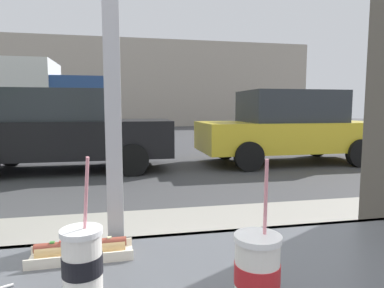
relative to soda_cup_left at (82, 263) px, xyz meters
name	(u,v)px	position (x,y,z in m)	size (l,w,h in m)	color
ground_plane	(124,159)	(0.06, 8.30, -1.01)	(60.00, 60.00, 0.00)	#424244
sidewalk_strip	(123,270)	(0.06, 1.90, -0.96)	(16.00, 2.80, 0.10)	#9E998E
building_facade_far	(123,83)	(0.06, 24.02, 2.09)	(28.00, 1.20, 6.22)	#A89E8E
soda_cup_left	(82,263)	(0.00, 0.00, 0.00)	(0.09, 0.09, 0.32)	white
soda_cup_right	(257,272)	(0.35, -0.11, 0.00)	(0.10, 0.10, 0.32)	silver
hotdog_tray_far	(82,250)	(-0.03, 0.21, -0.06)	(0.28, 0.10, 0.05)	beige
parked_car_black	(65,130)	(-1.16, 6.82, -0.14)	(4.43, 1.95, 1.73)	black
parked_car_yellow	(288,127)	(4.03, 6.82, -0.13)	(4.33, 1.95, 1.76)	gold
box_truck	(3,101)	(-3.79, 11.28, 0.56)	(6.53, 2.44, 2.87)	silver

